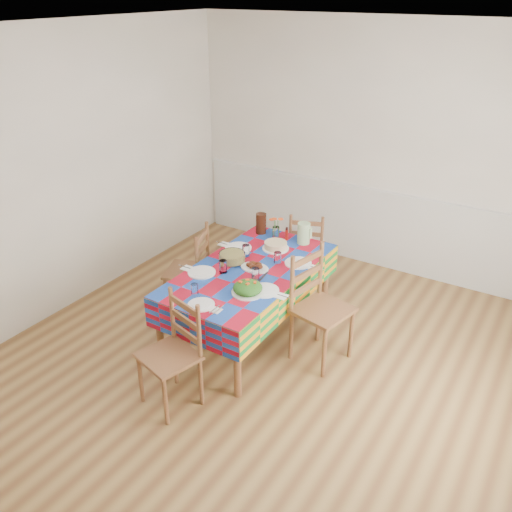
{
  "coord_description": "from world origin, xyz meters",
  "views": [
    {
      "loc": [
        1.91,
        -3.06,
        2.97
      ],
      "look_at": [
        -0.21,
        0.32,
        0.95
      ],
      "focal_mm": 38.0,
      "sensor_mm": 36.0,
      "label": 1
    }
  ],
  "objects_px": {
    "chair_near": "(173,354)",
    "chair_far": "(306,249)",
    "tea_pitcher": "(261,223)",
    "chair_right": "(318,308)",
    "dining_table": "(250,276)",
    "meat_platter": "(255,266)",
    "chair_left": "(191,271)",
    "green_pitcher": "(304,233)"
  },
  "relations": [
    {
      "from": "tea_pitcher",
      "to": "chair_near",
      "type": "height_order",
      "value": "chair_near"
    },
    {
      "from": "green_pitcher",
      "to": "chair_left",
      "type": "height_order",
      "value": "chair_left"
    },
    {
      "from": "meat_platter",
      "to": "chair_right",
      "type": "distance_m",
      "value": 0.69
    },
    {
      "from": "dining_table",
      "to": "chair_far",
      "type": "relative_size",
      "value": 2.04
    },
    {
      "from": "chair_right",
      "to": "chair_left",
      "type": "bearing_deg",
      "value": 102.01
    },
    {
      "from": "green_pitcher",
      "to": "chair_right",
      "type": "bearing_deg",
      "value": -53.61
    },
    {
      "from": "dining_table",
      "to": "meat_platter",
      "type": "bearing_deg",
      "value": 39.69
    },
    {
      "from": "meat_platter",
      "to": "chair_right",
      "type": "xyz_separation_m",
      "value": [
        0.66,
        -0.02,
        -0.21
      ]
    },
    {
      "from": "meat_platter",
      "to": "tea_pitcher",
      "type": "distance_m",
      "value": 0.78
    },
    {
      "from": "dining_table",
      "to": "tea_pitcher",
      "type": "distance_m",
      "value": 0.81
    },
    {
      "from": "meat_platter",
      "to": "tea_pitcher",
      "type": "bearing_deg",
      "value": 117.27
    },
    {
      "from": "meat_platter",
      "to": "chair_near",
      "type": "xyz_separation_m",
      "value": [
        -0.02,
        -1.13,
        -0.25
      ]
    },
    {
      "from": "meat_platter",
      "to": "chair_far",
      "type": "height_order",
      "value": "chair_far"
    },
    {
      "from": "chair_near",
      "to": "meat_platter",
      "type": "bearing_deg",
      "value": 104.37
    },
    {
      "from": "chair_near",
      "to": "chair_far",
      "type": "xyz_separation_m",
      "value": [
        0.0,
        2.2,
        -0.03
      ]
    },
    {
      "from": "meat_platter",
      "to": "green_pitcher",
      "type": "distance_m",
      "value": 0.72
    },
    {
      "from": "chair_near",
      "to": "chair_far",
      "type": "height_order",
      "value": "chair_near"
    },
    {
      "from": "chair_near",
      "to": "green_pitcher",
      "type": "bearing_deg",
      "value": 100.96
    },
    {
      "from": "chair_far",
      "to": "chair_left",
      "type": "bearing_deg",
      "value": 35.48
    },
    {
      "from": "dining_table",
      "to": "meat_platter",
      "type": "relative_size",
      "value": 6.5
    },
    {
      "from": "green_pitcher",
      "to": "chair_left",
      "type": "relative_size",
      "value": 0.23
    },
    {
      "from": "chair_left",
      "to": "chair_near",
      "type": "bearing_deg",
      "value": 12.27
    },
    {
      "from": "dining_table",
      "to": "chair_near",
      "type": "relative_size",
      "value": 1.93
    },
    {
      "from": "green_pitcher",
      "to": "chair_near",
      "type": "relative_size",
      "value": 0.23
    },
    {
      "from": "meat_platter",
      "to": "chair_left",
      "type": "height_order",
      "value": "chair_left"
    },
    {
      "from": "tea_pitcher",
      "to": "chair_right",
      "type": "xyz_separation_m",
      "value": [
        1.01,
        -0.71,
        -0.29
      ]
    },
    {
      "from": "chair_far",
      "to": "chair_right",
      "type": "distance_m",
      "value": 1.29
    },
    {
      "from": "tea_pitcher",
      "to": "chair_left",
      "type": "relative_size",
      "value": 0.23
    },
    {
      "from": "green_pitcher",
      "to": "chair_right",
      "type": "height_order",
      "value": "chair_right"
    },
    {
      "from": "dining_table",
      "to": "chair_right",
      "type": "relative_size",
      "value": 1.74
    },
    {
      "from": "chair_left",
      "to": "chair_right",
      "type": "bearing_deg",
      "value": 69.65
    },
    {
      "from": "dining_table",
      "to": "chair_near",
      "type": "bearing_deg",
      "value": -89.41
    },
    {
      "from": "meat_platter",
      "to": "chair_right",
      "type": "bearing_deg",
      "value": -1.67
    },
    {
      "from": "chair_far",
      "to": "chair_left",
      "type": "xyz_separation_m",
      "value": [
        -0.71,
        -1.09,
        0.03
      ]
    },
    {
      "from": "dining_table",
      "to": "chair_near",
      "type": "xyz_separation_m",
      "value": [
        0.01,
        -1.1,
        -0.16
      ]
    },
    {
      "from": "meat_platter",
      "to": "chair_far",
      "type": "distance_m",
      "value": 1.11
    },
    {
      "from": "dining_table",
      "to": "chair_near",
      "type": "distance_m",
      "value": 1.11
    },
    {
      "from": "green_pitcher",
      "to": "chair_left",
      "type": "xyz_separation_m",
      "value": [
        -0.86,
        -0.72,
        -0.34
      ]
    },
    {
      "from": "green_pitcher",
      "to": "chair_far",
      "type": "distance_m",
      "value": 0.54
    },
    {
      "from": "dining_table",
      "to": "chair_left",
      "type": "bearing_deg",
      "value": 178.81
    },
    {
      "from": "chair_far",
      "to": "chair_left",
      "type": "relative_size",
      "value": 0.94
    },
    {
      "from": "chair_right",
      "to": "green_pitcher",
      "type": "bearing_deg",
      "value": 48.59
    }
  ]
}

